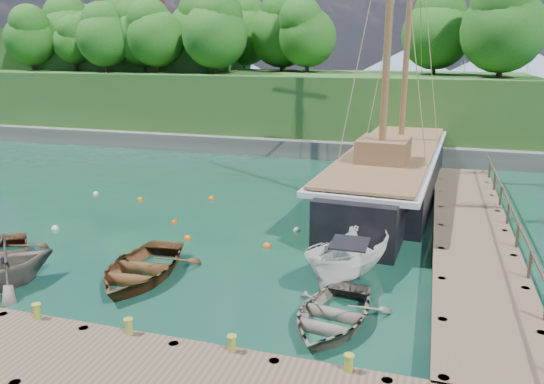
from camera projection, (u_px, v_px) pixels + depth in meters
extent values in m
plane|color=#123D2C|center=(157.00, 272.00, 19.88)|extent=(160.00, 160.00, 0.00)
cube|color=brown|center=(99.00, 364.00, 13.17)|extent=(20.00, 3.20, 0.12)
cube|color=#30281A|center=(100.00, 369.00, 13.22)|extent=(20.00, 3.20, 0.20)
cube|color=brown|center=(472.00, 229.00, 22.99)|extent=(3.20, 24.00, 0.12)
cube|color=#30281A|center=(472.00, 232.00, 23.03)|extent=(3.20, 24.00, 0.20)
cylinder|color=#30281A|center=(439.00, 177.00, 34.29)|extent=(0.28, 0.28, 1.10)
cylinder|color=#30281A|center=(482.00, 180.00, 33.56)|extent=(0.28, 0.28, 1.10)
cylinder|color=olive|center=(40.00, 336.00, 15.45)|extent=(0.26, 0.26, 0.45)
cylinder|color=olive|center=(131.00, 353.00, 14.61)|extent=(0.26, 0.26, 0.45)
cylinder|color=olive|center=(233.00, 371.00, 13.77)|extent=(0.26, 0.26, 0.45)
imported|color=#645B52|center=(2.00, 288.00, 18.59)|extent=(4.61, 4.86, 2.01)
imported|color=#56361C|center=(141.00, 277.00, 19.41)|extent=(3.89, 5.19, 1.02)
imported|color=#73675D|center=(331.00, 324.00, 16.14)|extent=(3.66, 4.72, 0.90)
imported|color=white|center=(348.00, 280.00, 19.20)|extent=(3.41, 4.98, 1.80)
cube|color=black|center=(390.00, 181.00, 30.28)|extent=(5.81, 15.28, 3.12)
cube|color=black|center=(410.00, 151.00, 39.00)|extent=(2.97, 4.88, 2.81)
cube|color=black|center=(361.00, 227.00, 22.53)|extent=(3.65, 4.07, 2.96)
cube|color=silver|center=(392.00, 155.00, 29.88)|extent=(6.16, 19.99, 0.25)
cube|color=brown|center=(392.00, 151.00, 29.82)|extent=(5.70, 19.53, 0.12)
cube|color=brown|center=(384.00, 150.00, 26.75)|extent=(2.62, 3.15, 1.20)
cylinder|color=brown|center=(417.00, 106.00, 41.45)|extent=(0.68, 6.90, 1.69)
cylinder|color=brown|center=(410.00, 0.00, 31.12)|extent=(0.36, 0.36, 16.56)
cylinder|color=brown|center=(390.00, 2.00, 24.33)|extent=(0.36, 0.36, 15.24)
cylinder|color=#8C7A59|center=(420.00, 4.00, 36.64)|extent=(0.78, 11.43, 9.62)
sphere|color=white|center=(55.00, 229.00, 24.56)|extent=(0.34, 0.34, 0.34)
sphere|color=#F44110|center=(174.00, 223.00, 25.43)|extent=(0.28, 0.28, 0.28)
sphere|color=#CF630D|center=(188.00, 239.00, 23.31)|extent=(0.32, 0.32, 0.32)
sphere|color=white|center=(297.00, 231.00, 24.35)|extent=(0.31, 0.31, 0.31)
sphere|color=orange|center=(140.00, 200.00, 29.21)|extent=(0.32, 0.32, 0.32)
sphere|color=#D76208|center=(212.00, 199.00, 29.45)|extent=(0.35, 0.35, 0.35)
sphere|color=white|center=(96.00, 194.00, 30.45)|extent=(0.29, 0.29, 0.29)
sphere|color=#E65515|center=(267.00, 247.00, 22.41)|extent=(0.34, 0.34, 0.34)
cube|color=#474744|center=(211.00, 141.00, 44.12)|extent=(50.00, 4.00, 1.40)
cube|color=#274E1A|center=(236.00, 105.00, 49.02)|extent=(50.00, 14.00, 6.00)
cube|color=#274E1A|center=(125.00, 78.00, 56.10)|extent=(24.00, 12.00, 10.00)
cylinder|color=#382616|center=(145.00, 64.00, 48.57)|extent=(0.36, 0.36, 1.40)
sphere|color=#264E17|center=(144.00, 37.00, 47.94)|extent=(5.42, 5.42, 5.42)
cylinder|color=#382616|center=(157.00, 64.00, 46.83)|extent=(0.36, 0.36, 1.40)
sphere|color=#264E17|center=(156.00, 38.00, 46.24)|extent=(5.02, 5.02, 5.02)
cylinder|color=#382616|center=(33.00, 63.00, 51.05)|extent=(0.36, 0.36, 1.40)
sphere|color=#264E17|center=(31.00, 40.00, 50.48)|extent=(4.79, 4.79, 4.79)
cylinder|color=#382616|center=(139.00, 62.00, 56.02)|extent=(0.36, 0.36, 1.40)
sphere|color=#264E17|center=(137.00, 35.00, 55.31)|extent=(6.25, 6.25, 6.25)
cylinder|color=#382616|center=(499.00, 68.00, 38.84)|extent=(0.36, 0.36, 1.40)
sphere|color=#264E17|center=(503.00, 31.00, 38.16)|extent=(6.00, 6.00, 6.00)
cylinder|color=#382616|center=(73.00, 62.00, 53.25)|extent=(0.36, 0.36, 1.40)
sphere|color=#264E17|center=(70.00, 36.00, 52.58)|extent=(5.89, 5.89, 5.89)
cylinder|color=#382616|center=(307.00, 64.00, 47.39)|extent=(0.36, 0.36, 1.40)
sphere|color=#264E17|center=(308.00, 38.00, 46.78)|extent=(5.13, 5.13, 5.13)
cylinder|color=#382616|center=(136.00, 61.00, 56.93)|extent=(0.36, 0.36, 1.40)
sphere|color=#264E17|center=(134.00, 40.00, 56.36)|extent=(4.80, 4.80, 4.80)
cylinder|color=#382616|center=(214.00, 64.00, 48.83)|extent=(0.36, 0.36, 1.40)
sphere|color=#264E17|center=(214.00, 35.00, 48.16)|extent=(5.82, 5.82, 5.82)
cylinder|color=#382616|center=(282.00, 63.00, 50.19)|extent=(0.36, 0.36, 1.40)
sphere|color=#264E17|center=(282.00, 35.00, 49.50)|extent=(6.05, 6.05, 6.05)
cylinder|color=#382616|center=(500.00, 67.00, 39.72)|extent=(0.36, 0.36, 1.40)
sphere|color=#264E17|center=(504.00, 37.00, 39.15)|extent=(4.77, 4.77, 4.77)
cylinder|color=#382616|center=(216.00, 65.00, 45.01)|extent=(0.36, 0.36, 1.40)
sphere|color=#264E17|center=(215.00, 36.00, 44.37)|extent=(5.47, 5.47, 5.47)
cylinder|color=#382616|center=(434.00, 66.00, 43.59)|extent=(0.36, 0.36, 1.40)
sphere|color=#264E17|center=(436.00, 35.00, 42.95)|extent=(5.55, 5.55, 5.55)
cylinder|color=#382616|center=(244.00, 62.00, 55.78)|extent=(0.36, 0.36, 1.40)
sphere|color=#264E17|center=(243.00, 35.00, 55.07)|extent=(6.25, 6.25, 6.25)
cylinder|color=#382616|center=(84.00, 61.00, 59.07)|extent=(0.36, 0.36, 1.40)
sphere|color=#264E17|center=(82.00, 39.00, 58.44)|extent=(5.41, 5.41, 5.41)
cylinder|color=#382616|center=(146.00, 63.00, 52.11)|extent=(0.36, 0.36, 1.40)
sphere|color=#264E17|center=(145.00, 37.00, 51.47)|extent=(5.47, 5.47, 5.47)
cylinder|color=#382616|center=(76.00, 63.00, 50.13)|extent=(0.36, 0.36, 1.40)
sphere|color=#264E17|center=(74.00, 43.00, 49.65)|extent=(3.77, 3.77, 3.77)
cylinder|color=#382616|center=(131.00, 63.00, 52.65)|extent=(0.36, 0.36, 1.40)
sphere|color=#264E17|center=(130.00, 35.00, 51.96)|extent=(6.04, 6.04, 6.04)
cylinder|color=#382616|center=(284.00, 62.00, 55.14)|extent=(0.36, 0.36, 1.40)
sphere|color=#264E17|center=(284.00, 36.00, 54.47)|extent=(5.89, 5.89, 5.89)
cylinder|color=#382616|center=(201.00, 63.00, 50.08)|extent=(0.36, 0.36, 1.40)
sphere|color=#264E17|center=(200.00, 34.00, 49.39)|extent=(6.08, 6.08, 6.08)
cylinder|color=#382616|center=(89.00, 63.00, 51.51)|extent=(0.36, 0.36, 1.40)
sphere|color=#264E17|center=(87.00, 42.00, 50.99)|extent=(4.25, 4.25, 4.25)
cylinder|color=#382616|center=(106.00, 64.00, 47.46)|extent=(0.36, 0.36, 1.40)
sphere|color=#264E17|center=(104.00, 39.00, 46.88)|extent=(4.77, 4.77, 4.77)
cube|color=silver|center=(133.00, 23.00, 53.17)|extent=(4.00, 5.00, 3.00)
cube|color=#591E19|center=(132.00, 3.00, 52.67)|extent=(4.40, 5.40, 0.80)
cone|color=#728CA5|center=(511.00, 73.00, 77.75)|extent=(36.00, 36.00, 9.00)
cone|color=#728CA5|center=(405.00, 75.00, 82.07)|extent=(32.00, 32.00, 8.00)
cone|color=#728CA5|center=(198.00, 66.00, 91.58)|extent=(40.00, 40.00, 10.00)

